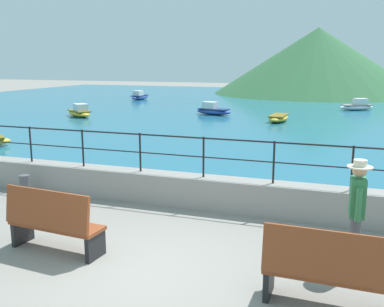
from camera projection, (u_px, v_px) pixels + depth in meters
name	position (u px, v px, depth m)	size (l,w,h in m)	color
ground_plane	(140.00, 270.00, 6.88)	(120.00, 120.00, 0.00)	gray
promenade_wall	(203.00, 192.00, 9.76)	(20.00, 0.56, 0.70)	gray
railing	(204.00, 150.00, 9.56)	(18.44, 0.04, 0.90)	black
lake_water	(303.00, 108.00, 30.72)	(64.00, 44.32, 0.06)	#236B89
hill_main	(317.00, 61.00, 43.39)	(20.44, 20.44, 6.49)	#33663D
bench_main	(52.00, 221.00, 7.39)	(1.74, 0.69, 1.13)	brown
bench_far	(329.00, 270.00, 5.66)	(1.71, 0.58, 1.13)	brown
person_walking	(357.00, 209.00, 6.75)	(0.38, 0.57, 1.75)	#4C4C56
bollard	(25.00, 186.00, 10.49)	(0.24, 0.24, 0.55)	#4C4C51
boat_1	(279.00, 118.00, 23.45)	(1.03, 2.35, 0.36)	gold
boat_2	(213.00, 110.00, 26.47)	(2.45, 1.41, 0.76)	#2D4C9E
boat_3	(357.00, 106.00, 28.96)	(2.45, 1.87, 0.76)	white
boat_4	(139.00, 96.00, 36.98)	(1.02, 2.34, 0.76)	#2D4C9E
boat_5	(80.00, 112.00, 25.49)	(2.40, 2.05, 0.76)	gold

